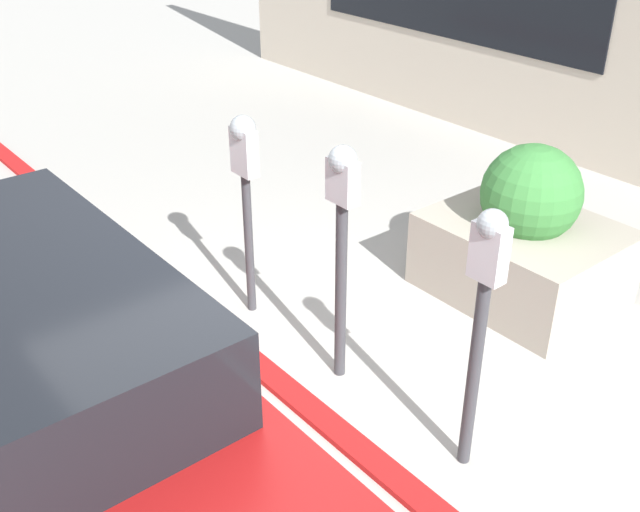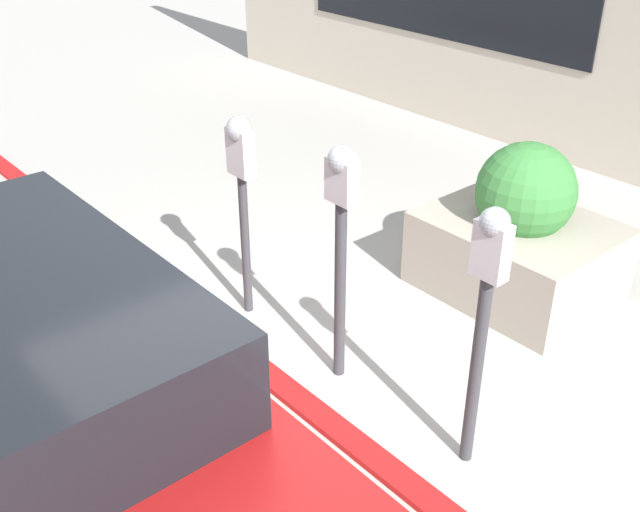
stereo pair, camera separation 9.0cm
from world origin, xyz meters
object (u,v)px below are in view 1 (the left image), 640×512
Objects in this scene: parking_meter_second at (342,222)px; planter_box at (524,239)px; parking_meter_middle at (245,170)px; parking_meter_nearest at (483,299)px.

parking_meter_second reaches higher than planter_box.
parking_meter_second is 0.95m from parking_meter_middle.
parking_meter_second is 1.18× the size of planter_box.
parking_meter_second is 1.75m from planter_box.
parking_meter_second is at bearing 86.62° from planter_box.
parking_meter_second is (0.99, 0.03, 0.03)m from parking_meter_nearest.
parking_meter_second is at bearing 1.71° from parking_meter_nearest.
parking_meter_nearest reaches higher than parking_meter_middle.
parking_meter_middle is (1.95, 0.04, 0.04)m from parking_meter_nearest.
planter_box is at bearing -122.56° from parking_meter_middle.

